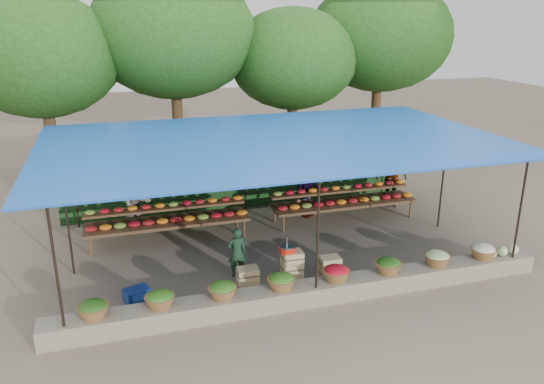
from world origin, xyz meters
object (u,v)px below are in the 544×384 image
object	(u,v)px
vendor_seated	(237,252)
blue_crate_front	(145,301)
crate_counter	(291,271)
weighing_scale	(287,249)
blue_crate_back	(137,295)

from	to	relation	value
vendor_seated	blue_crate_front	size ratio (longest dim) A/B	2.56
crate_counter	weighing_scale	distance (m)	0.55
crate_counter	vendor_seated	xyz separation A→B (m)	(-1.04, 0.69, 0.27)
weighing_scale	blue_crate_back	bearing A→B (deg)	176.57
crate_counter	vendor_seated	distance (m)	1.28
crate_counter	blue_crate_back	distance (m)	3.30
crate_counter	vendor_seated	world-z (taller)	vendor_seated
blue_crate_front	weighing_scale	bearing A→B (deg)	-0.87
crate_counter	weighing_scale	bearing A→B (deg)	180.00
weighing_scale	blue_crate_front	distance (m)	3.14
vendor_seated	blue_crate_back	distance (m)	2.35
weighing_scale	blue_crate_front	bearing A→B (deg)	-178.57
crate_counter	blue_crate_front	bearing A→B (deg)	-178.61
weighing_scale	blue_crate_back	world-z (taller)	weighing_scale
crate_counter	blue_crate_back	size ratio (longest dim) A/B	4.76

